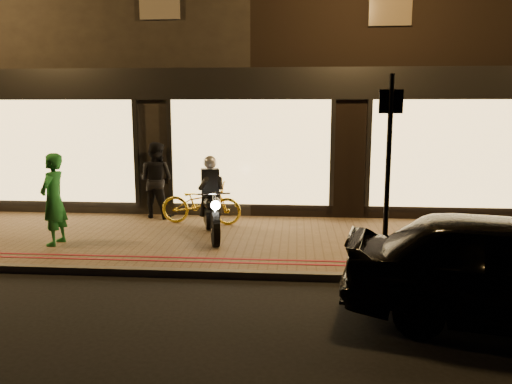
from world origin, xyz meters
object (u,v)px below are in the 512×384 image
Objects in this scene: motorcycle at (211,206)px; sign_post at (388,164)px; bicycle_gold at (201,203)px; person_green at (54,199)px.

motorcycle is 0.63× the size of sign_post.
bicycle_gold is (-0.41, 1.07, -0.15)m from motorcycle.
sign_post reaches higher than motorcycle.
motorcycle is 3.68m from sign_post.
motorcycle is 2.91m from person_green.
sign_post is 1.77× the size of person_green.
bicycle_gold is at bearing 139.92° from sign_post.
person_green reaches higher than motorcycle.
motorcycle reaches higher than bicycle_gold.
bicycle_gold is 1.04× the size of person_green.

